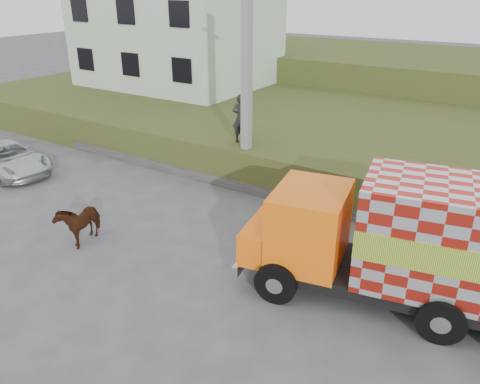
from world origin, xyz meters
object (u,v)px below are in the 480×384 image
Objects in this scene: utility_pole at (247,77)px; suv at (7,158)px; cargo_truck at (414,243)px; pedestrian at (241,119)px; cow at (79,221)px.

suv is at bearing -155.58° from utility_pole.
utility_pole is 10.29m from suv.
cargo_truck is at bearing -29.74° from utility_pole.
pedestrian is at bearing 138.81° from cargo_truck.
suv is at bearing 147.62° from cow.
utility_pole is 8.36m from cargo_truck.
cow is 6.97m from pedestrian.
utility_pole is at bearing 129.10° from pedestrian.
cargo_truck reaches higher than cow.
cow is (-8.85, -2.16, -0.99)m from cargo_truck.
pedestrian is at bearing 139.37° from utility_pole.
utility_pole reaches higher than pedestrian.
utility_pole reaches higher than suv.
pedestrian reaches higher than cow.
cow reaches higher than suv.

